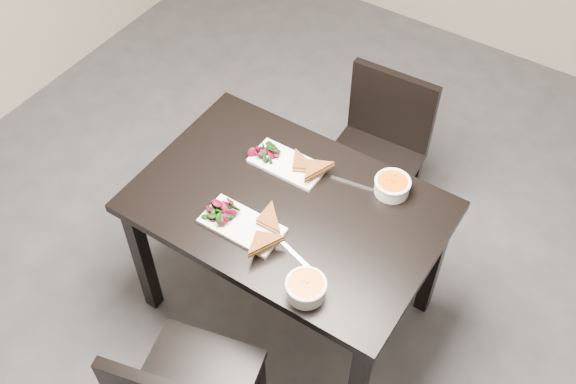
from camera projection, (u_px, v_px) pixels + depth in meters
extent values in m
plane|color=#47474C|center=(341.00, 353.00, 3.02)|extent=(5.00, 5.00, 0.00)
cube|color=black|center=(288.00, 207.00, 2.63)|extent=(1.20, 0.80, 0.04)
cube|color=black|center=(143.00, 259.00, 2.92)|extent=(0.06, 0.06, 0.71)
cube|color=black|center=(234.00, 164.00, 3.29)|extent=(0.06, 0.06, 0.71)
cube|color=black|center=(434.00, 263.00, 2.91)|extent=(0.06, 0.06, 0.71)
cube|color=black|center=(179.00, 356.00, 2.79)|extent=(0.05, 0.05, 0.41)
cube|color=black|center=(259.00, 383.00, 2.71)|extent=(0.05, 0.05, 0.41)
cube|color=black|center=(370.00, 165.00, 3.19)|extent=(0.44, 0.44, 0.04)
cube|color=black|center=(317.00, 205.00, 3.32)|extent=(0.04, 0.04, 0.41)
cube|color=black|center=(383.00, 234.00, 3.20)|extent=(0.04, 0.04, 0.41)
cube|color=black|center=(350.00, 160.00, 3.52)|extent=(0.04, 0.04, 0.41)
cube|color=black|center=(413.00, 185.00, 3.40)|extent=(0.04, 0.04, 0.41)
cube|color=black|center=(392.00, 107.00, 3.13)|extent=(0.42, 0.06, 0.40)
cube|color=white|center=(242.00, 225.00, 2.54)|extent=(0.32, 0.16, 0.02)
cylinder|color=white|center=(306.00, 289.00, 2.33)|extent=(0.14, 0.14, 0.06)
cylinder|color=orange|center=(306.00, 285.00, 2.31)|extent=(0.12, 0.12, 0.02)
torus|color=white|center=(306.00, 284.00, 2.31)|extent=(0.15, 0.15, 0.01)
cube|color=silver|center=(296.00, 255.00, 2.45)|extent=(0.18, 0.07, 0.00)
cube|color=white|center=(287.00, 164.00, 2.74)|extent=(0.31, 0.15, 0.02)
cylinder|color=white|center=(392.00, 187.00, 2.64)|extent=(0.14, 0.14, 0.05)
cylinder|color=orange|center=(393.00, 183.00, 2.62)|extent=(0.12, 0.12, 0.02)
torus|color=white|center=(393.00, 182.00, 2.61)|extent=(0.15, 0.15, 0.01)
cube|color=silver|center=(352.00, 184.00, 2.68)|extent=(0.18, 0.05, 0.00)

